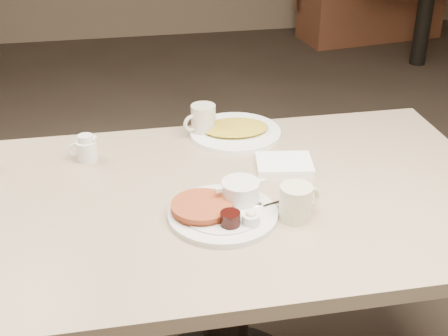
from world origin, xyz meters
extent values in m
cube|color=tan|center=(0.00, 0.00, 0.73)|extent=(1.50, 0.90, 0.04)
cylinder|color=black|center=(0.00, 0.00, 0.38)|extent=(0.14, 0.14, 0.69)
cylinder|color=silver|center=(-0.03, -0.11, 0.76)|extent=(0.32, 0.32, 0.01)
cylinder|color=silver|center=(-0.03, -0.11, 0.77)|extent=(0.24, 0.24, 0.00)
cylinder|color=#95401E|center=(-0.07, -0.09, 0.77)|extent=(0.18, 0.18, 0.01)
cylinder|color=#95401E|center=(-0.08, -0.09, 0.78)|extent=(0.18, 0.18, 0.01)
cylinder|color=silver|center=(0.03, -0.06, 0.79)|extent=(0.11, 0.11, 0.05)
cube|color=silver|center=(-0.03, -0.07, 0.81)|extent=(0.02, 0.02, 0.01)
cube|color=silver|center=(0.08, -0.05, 0.81)|extent=(0.02, 0.02, 0.01)
ellipsoid|color=white|center=(0.02, -0.06, 0.81)|extent=(0.05, 0.05, 0.03)
ellipsoid|color=white|center=(0.04, -0.06, 0.81)|extent=(0.05, 0.05, 0.02)
cylinder|color=black|center=(-0.02, -0.17, 0.78)|extent=(0.06, 0.06, 0.04)
cylinder|color=silver|center=(0.03, -0.17, 0.78)|extent=(0.05, 0.05, 0.03)
ellipsoid|color=beige|center=(0.03, -0.17, 0.79)|extent=(0.03, 0.03, 0.02)
cube|color=silver|center=(0.12, -0.09, 0.77)|extent=(0.11, 0.04, 0.00)
ellipsoid|color=silver|center=(0.06, -0.09, 0.77)|extent=(0.04, 0.03, 0.01)
cylinder|color=beige|center=(0.15, -0.14, 0.80)|extent=(0.11, 0.11, 0.09)
cylinder|color=black|center=(0.15, -0.14, 0.83)|extent=(0.08, 0.08, 0.01)
torus|color=beige|center=(0.19, -0.13, 0.80)|extent=(0.06, 0.03, 0.06)
cube|color=white|center=(0.20, 0.12, 0.76)|extent=(0.18, 0.15, 0.02)
cylinder|color=beige|center=(0.00, 0.38, 0.80)|extent=(0.10, 0.10, 0.10)
torus|color=beige|center=(-0.04, 0.36, 0.80)|extent=(0.06, 0.03, 0.06)
cylinder|color=silver|center=(-0.36, 0.27, 0.78)|extent=(0.08, 0.08, 0.06)
cylinder|color=silver|center=(-0.36, 0.27, 0.82)|extent=(0.06, 0.06, 0.02)
cone|color=silver|center=(-0.34, 0.27, 0.82)|extent=(0.02, 0.02, 0.02)
torus|color=silver|center=(-0.39, 0.27, 0.79)|extent=(0.04, 0.01, 0.04)
cylinder|color=white|center=(0.10, 0.36, 0.76)|extent=(0.31, 0.31, 0.01)
ellipsoid|color=gold|center=(0.10, 0.36, 0.78)|extent=(0.22, 0.16, 0.02)
cube|color=brown|center=(1.96, 3.61, 0.23)|extent=(1.24, 0.61, 0.45)
cylinder|color=black|center=(2.07, 2.87, 0.35)|extent=(0.14, 0.14, 0.71)
camera|label=1|loc=(-0.26, -1.38, 1.60)|focal=49.51mm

